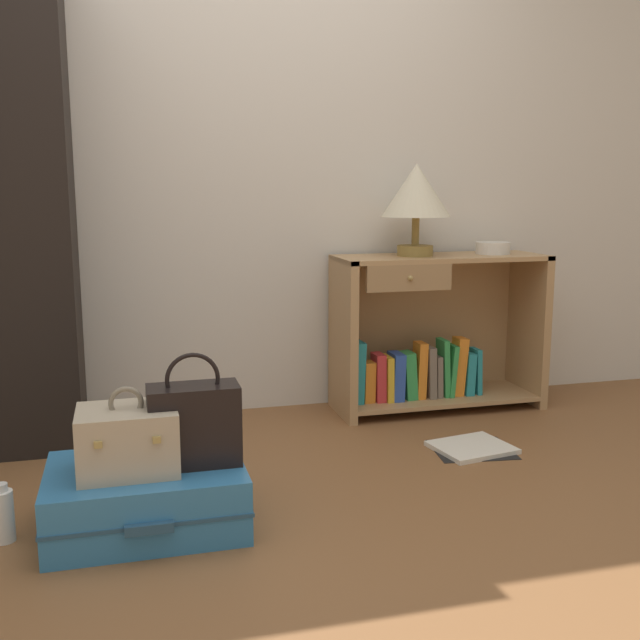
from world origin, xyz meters
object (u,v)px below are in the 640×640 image
Objects in this scene: suitcase_large at (146,497)px; bottle at (3,515)px; bookshelf at (431,337)px; train_case at (128,440)px; handbag at (194,423)px; open_book_on_floor at (472,448)px; bowl at (493,248)px; table_lamp at (416,194)px.

bottle is at bearing 177.82° from suitcase_large.
bookshelf is at bearing 35.45° from suitcase_large.
handbag reaches higher than train_case.
open_book_on_floor is (1.38, 0.41, -0.30)m from train_case.
table_lamp is at bearing 179.99° from bowl.
bowl reaches higher than handbag.
bookshelf is 6.10× the size of bowl.
open_book_on_floor is (1.33, 0.38, -0.09)m from suitcase_large.
bottle is (-2.15, -0.97, -0.70)m from bowl.
handbag is at bearing -147.10° from bowl.
bottle is 0.53× the size of open_book_on_floor.
train_case is at bearing -177.89° from handbag.
open_book_on_floor is (-0.08, -0.62, -0.34)m from bookshelf.
table_lamp is 2.31× the size of bottle.
open_book_on_floor is at bearing 16.44° from train_case.
bottle is (-0.59, 0.04, -0.25)m from handbag.
train_case is at bearing -163.56° from open_book_on_floor.
suitcase_large is 0.43m from bottle.
bowl reaches higher than open_book_on_floor.
bookshelf is at bearing 35.23° from train_case.
bookshelf is 1.62m from handbag.
bookshelf is at bearing 6.28° from table_lamp.
open_book_on_floor is at bearing 18.78° from handbag.
handbag is at bearing -3.44° from bottle.
bowl is 0.47× the size of open_book_on_floor.
handbag reaches higher than open_book_on_floor.
train_case is 0.86× the size of open_book_on_floor.
bookshelf reaches higher than suitcase_large.
table_lamp is at bearing 92.21° from open_book_on_floor.
bookshelf is 0.53m from bowl.
table_lamp is 1.18× the size of handbag.
bowl reaches higher than bookshelf.
handbag is at bearing 2.11° from train_case.
bookshelf is at bearing 83.09° from open_book_on_floor.
open_book_on_floor is (1.18, 0.40, -0.33)m from handbag.
bottle is 1.80m from open_book_on_floor.
bookshelf is 0.70m from table_lamp.
open_book_on_floor is (-0.39, -0.61, -0.78)m from bowl.
bottle is at bearing 176.56° from handbag.
table_lamp is 2.21m from bottle.
train_case is (-1.46, -1.03, -0.05)m from bookshelf.
handbag is (-1.25, -1.02, -0.01)m from bookshelf.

